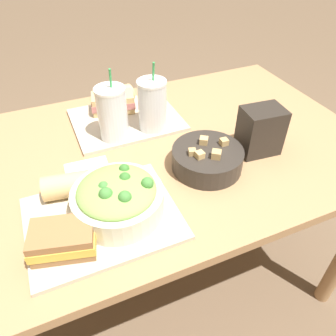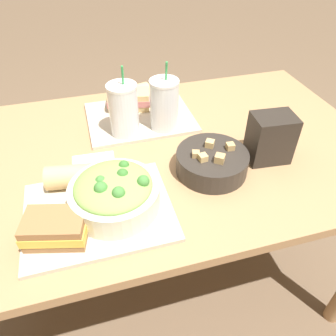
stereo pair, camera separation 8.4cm
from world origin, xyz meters
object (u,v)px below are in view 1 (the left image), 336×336
(sandwich_near, at_px, (63,239))
(napkin_folded, at_px, (87,169))
(drink_cup_dark, at_px, (113,115))
(salad_bowl, at_px, (118,197))
(baguette_near, at_px, (75,184))
(drink_cup_red, at_px, (152,107))
(soup_bowl, at_px, (207,158))
(baguette_far, at_px, (118,96))
(chip_bag, at_px, (260,131))
(sandwich_far, at_px, (113,103))

(sandwich_near, height_order, napkin_folded, sandwich_near)
(drink_cup_dark, relative_size, napkin_folded, 1.78)
(salad_bowl, relative_size, baguette_near, 1.39)
(drink_cup_dark, bearing_deg, napkin_folded, -136.07)
(drink_cup_dark, relative_size, drink_cup_red, 1.01)
(soup_bowl, height_order, baguette_far, soup_bowl)
(chip_bag, bearing_deg, soup_bowl, -171.40)
(sandwich_near, distance_m, baguette_far, 0.65)
(drink_cup_red, bearing_deg, sandwich_far, 119.40)
(drink_cup_red, relative_size, napkin_folded, 1.76)
(sandwich_far, bearing_deg, drink_cup_dark, -92.49)
(chip_bag, xyz_separation_m, napkin_folded, (-0.51, 0.12, -0.07))
(soup_bowl, bearing_deg, sandwich_near, -162.35)
(napkin_folded, bearing_deg, baguette_near, -115.99)
(salad_bowl, height_order, chip_bag, chip_bag)
(chip_bag, distance_m, napkin_folded, 0.53)
(salad_bowl, distance_m, baguette_far, 0.54)
(napkin_folded, bearing_deg, drink_cup_dark, 43.93)
(baguette_far, xyz_separation_m, drink_cup_dark, (-0.07, -0.20, 0.05))
(baguette_far, relative_size, drink_cup_dark, 0.54)
(salad_bowl, distance_m, napkin_folded, 0.21)
(salad_bowl, xyz_separation_m, sandwich_far, (0.12, 0.48, -0.01))
(baguette_far, relative_size, napkin_folded, 0.97)
(drink_cup_red, bearing_deg, chip_bag, -42.13)
(sandwich_far, relative_size, chip_bag, 1.14)
(soup_bowl, bearing_deg, baguette_near, 175.67)
(sandwich_far, relative_size, drink_cup_dark, 0.72)
(soup_bowl, height_order, sandwich_near, soup_bowl)
(salad_bowl, bearing_deg, soup_bowl, 14.59)
(baguette_far, distance_m, drink_cup_dark, 0.22)
(drink_cup_red, bearing_deg, soup_bowl, -73.30)
(drink_cup_red, bearing_deg, salad_bowl, -123.97)
(drink_cup_dark, bearing_deg, drink_cup_red, -0.00)
(baguette_far, distance_m, drink_cup_red, 0.21)
(drink_cup_dark, bearing_deg, baguette_far, 70.13)
(salad_bowl, distance_m, soup_bowl, 0.30)
(drink_cup_dark, height_order, drink_cup_red, drink_cup_dark)
(napkin_folded, bearing_deg, soup_bowl, -21.56)
(baguette_near, relative_size, baguette_far, 1.29)
(drink_cup_dark, xyz_separation_m, napkin_folded, (-0.12, -0.12, -0.09))
(sandwich_far, height_order, drink_cup_red, drink_cup_red)
(soup_bowl, distance_m, baguette_far, 0.46)
(sandwich_near, xyz_separation_m, baguette_near, (0.06, 0.17, 0.00))
(baguette_near, relative_size, drink_cup_dark, 0.70)
(drink_cup_red, bearing_deg, baguette_far, 106.96)
(drink_cup_dark, bearing_deg, baguette_near, -128.02)
(soup_bowl, distance_m, chip_bag, 0.19)
(sandwich_far, distance_m, chip_bag, 0.53)
(sandwich_far, xyz_separation_m, drink_cup_red, (0.09, -0.16, 0.05))
(drink_cup_red, bearing_deg, baguette_near, -144.41)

